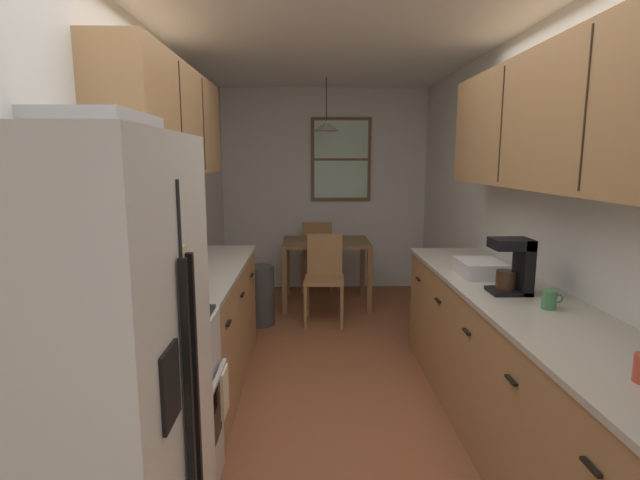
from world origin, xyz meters
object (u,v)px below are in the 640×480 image
object	(u,v)px
stove_range	(145,413)
mug_spare	(550,299)
trash_bin	(260,295)
table_serving_bowl	(319,237)
dish_rack	(480,268)
coffee_maker	(515,265)
refrigerator	(76,413)
dining_chair_near	(324,274)
storage_canister	(175,277)
microwave_over_range	(102,150)
dining_chair_far	(317,252)
dining_table	(326,251)

from	to	relation	value
stove_range	mug_spare	world-z (taller)	stove_range
trash_bin	table_serving_bowl	xyz separation A→B (m)	(0.62, 0.77, 0.48)
dish_rack	coffee_maker	bearing A→B (deg)	-84.63
refrigerator	dining_chair_near	distance (m)	3.57
refrigerator	storage_canister	xyz separation A→B (m)	(-0.05, 1.37, 0.11)
microwave_over_range	dining_chair_far	distance (m)	4.19
dining_chair_far	coffee_maker	xyz separation A→B (m)	(1.08, -3.35, 0.57)
dining_table	dining_chair_far	distance (m)	0.61
dining_chair_near	dining_chair_far	world-z (taller)	same
stove_range	dining_chair_far	distance (m)	3.98
dining_chair_near	dining_chair_far	bearing A→B (deg)	92.62
coffee_maker	table_serving_bowl	world-z (taller)	coffee_maker
refrigerator	dish_rack	world-z (taller)	refrigerator
dining_chair_far	table_serving_bowl	bearing A→B (deg)	-88.47
storage_canister	dish_rack	world-z (taller)	storage_canister
dining_chair_near	mug_spare	world-z (taller)	mug_spare
dining_table	trash_bin	world-z (taller)	dining_table
microwave_over_range	dining_chair_near	size ratio (longest dim) A/B	0.66
storage_canister	refrigerator	bearing A→B (deg)	-87.86
microwave_over_range	mug_spare	size ratio (longest dim) A/B	5.41
coffee_maker	table_serving_bowl	bearing A→B (deg)	110.61
microwave_over_range	dining_table	world-z (taller)	microwave_over_range
refrigerator	dining_table	size ratio (longest dim) A/B	1.78
dining_chair_far	dish_rack	bearing A→B (deg)	-70.36
stove_range	table_serving_bowl	xyz separation A→B (m)	(0.91, 3.37, 0.31)
dining_table	storage_canister	size ratio (longest dim) A/B	6.09
dish_rack	table_serving_bowl	xyz separation A→B (m)	(-1.03, 2.40, -0.17)
dining_chair_near	trash_bin	size ratio (longest dim) A/B	1.48
dining_chair_far	table_serving_bowl	xyz separation A→B (m)	(0.01, -0.51, 0.28)
refrigerator	dining_chair_far	distance (m)	4.70
dining_chair_far	table_serving_bowl	world-z (taller)	dining_chair_far
stove_range	dining_table	xyz separation A→B (m)	(0.99, 3.30, 0.16)
microwave_over_range	dish_rack	world-z (taller)	microwave_over_range
mug_spare	dining_table	bearing A→B (deg)	108.82
refrigerator	dish_rack	distance (m)	2.54
microwave_over_range	refrigerator	bearing A→B (deg)	-77.61
microwave_over_range	storage_canister	world-z (taller)	microwave_over_range
stove_range	table_serving_bowl	bearing A→B (deg)	74.88
stove_range	trash_bin	size ratio (longest dim) A/B	1.81
refrigerator	microwave_over_range	size ratio (longest dim) A/B	2.95
refrigerator	stove_range	world-z (taller)	refrigerator
refrigerator	dining_chair_near	bearing A→B (deg)	75.26
storage_canister	dish_rack	distance (m)	1.97
dining_table	coffee_maker	world-z (taller)	coffee_maker
dining_table	dining_chair_far	size ratio (longest dim) A/B	1.09
dining_chair_far	refrigerator	bearing A→B (deg)	-100.46
dining_chair_near	dining_chair_far	xyz separation A→B (m)	(-0.05, 1.17, 0.00)
storage_canister	dining_chair_near	bearing A→B (deg)	65.14
stove_range	microwave_over_range	world-z (taller)	microwave_over_range
dining_chair_far	storage_canister	world-z (taller)	storage_canister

